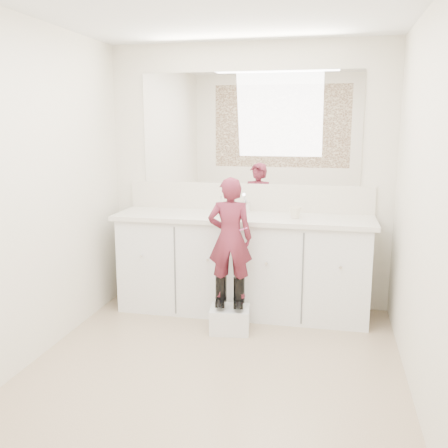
# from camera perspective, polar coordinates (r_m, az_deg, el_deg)

# --- Properties ---
(floor) EXTENTS (3.00, 3.00, 0.00)m
(floor) POSITION_cam_1_polar(r_m,az_deg,el_deg) (3.55, -1.51, -16.85)
(floor) COLOR #8B785B
(floor) RESTS_ON ground
(wall_back) EXTENTS (2.60, 0.00, 2.60)m
(wall_back) POSITION_cam_1_polar(r_m,az_deg,el_deg) (4.63, 2.83, 5.38)
(wall_back) COLOR beige
(wall_back) RESTS_ON floor
(wall_front) EXTENTS (2.60, 0.00, 2.60)m
(wall_front) POSITION_cam_1_polar(r_m,az_deg,el_deg) (1.78, -13.25, -4.54)
(wall_front) COLOR beige
(wall_front) RESTS_ON floor
(wall_left) EXTENTS (0.00, 3.00, 3.00)m
(wall_left) POSITION_cam_1_polar(r_m,az_deg,el_deg) (3.70, -21.61, 3.10)
(wall_left) COLOR beige
(wall_left) RESTS_ON floor
(wall_right) EXTENTS (0.00, 3.00, 3.00)m
(wall_right) POSITION_cam_1_polar(r_m,az_deg,el_deg) (3.13, 22.18, 1.70)
(wall_right) COLOR beige
(wall_right) RESTS_ON floor
(vanity_cabinet) EXTENTS (2.20, 0.55, 0.85)m
(vanity_cabinet) POSITION_cam_1_polar(r_m,az_deg,el_deg) (4.51, 2.16, -4.82)
(vanity_cabinet) COLOR silver
(vanity_cabinet) RESTS_ON floor
(countertop) EXTENTS (2.28, 0.58, 0.04)m
(countertop) POSITION_cam_1_polar(r_m,az_deg,el_deg) (4.39, 2.16, 0.71)
(countertop) COLOR beige
(countertop) RESTS_ON vanity_cabinet
(backsplash) EXTENTS (2.28, 0.03, 0.25)m
(backsplash) POSITION_cam_1_polar(r_m,az_deg,el_deg) (4.64, 2.77, 3.08)
(backsplash) COLOR beige
(backsplash) RESTS_ON countertop
(mirror) EXTENTS (2.00, 0.02, 1.00)m
(mirror) POSITION_cam_1_polar(r_m,az_deg,el_deg) (4.59, 2.85, 10.83)
(mirror) COLOR white
(mirror) RESTS_ON wall_back
(dot_panel) EXTENTS (2.00, 0.01, 1.20)m
(dot_panel) POSITION_cam_1_polar(r_m,az_deg,el_deg) (1.72, -13.79, 10.10)
(dot_panel) COLOR #472819
(dot_panel) RESTS_ON wall_front
(faucet) EXTENTS (0.08, 0.08, 0.10)m
(faucet) POSITION_cam_1_polar(r_m,az_deg,el_deg) (4.54, 2.53, 1.95)
(faucet) COLOR silver
(faucet) RESTS_ON countertop
(cup) EXTENTS (0.14, 0.14, 0.10)m
(cup) POSITION_cam_1_polar(r_m,az_deg,el_deg) (4.30, 8.14, 1.31)
(cup) COLOR beige
(cup) RESTS_ON countertop
(soap_bottle) EXTENTS (0.09, 0.09, 0.17)m
(soap_bottle) POSITION_cam_1_polar(r_m,az_deg,el_deg) (4.42, -0.34, 2.16)
(soap_bottle) COLOR beige
(soap_bottle) RESTS_ON countertop
(step_stool) EXTENTS (0.35, 0.30, 0.20)m
(step_stool) POSITION_cam_1_polar(r_m,az_deg,el_deg) (4.18, 0.68, -10.85)
(step_stool) COLOR silver
(step_stool) RESTS_ON floor
(boot_left) EXTENTS (0.12, 0.19, 0.26)m
(boot_left) POSITION_cam_1_polar(r_m,az_deg,el_deg) (4.11, -0.35, -7.75)
(boot_left) COLOR black
(boot_left) RESTS_ON step_stool
(boot_right) EXTENTS (0.12, 0.19, 0.26)m
(boot_right) POSITION_cam_1_polar(r_m,az_deg,el_deg) (4.08, 1.73, -7.89)
(boot_right) COLOR black
(boot_right) RESTS_ON step_stool
(toddler) EXTENTS (0.38, 0.28, 0.98)m
(toddler) POSITION_cam_1_polar(r_m,az_deg,el_deg) (3.97, 0.70, -1.60)
(toddler) COLOR #962E43
(toddler) RESTS_ON step_stool
(toothbrush) EXTENTS (0.14, 0.03, 0.06)m
(toothbrush) POSITION_cam_1_polar(r_m,az_deg,el_deg) (3.94, 1.70, -0.76)
(toothbrush) COLOR #DC55A5
(toothbrush) RESTS_ON toddler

